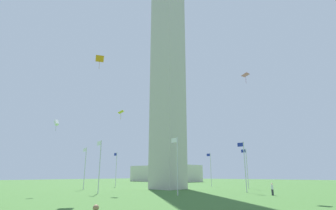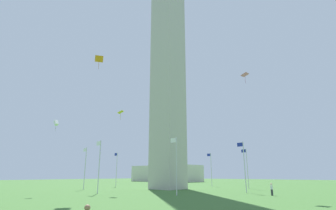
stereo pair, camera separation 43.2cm
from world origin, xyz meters
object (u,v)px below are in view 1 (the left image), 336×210
object	(u,v)px
flagpole_n	(116,168)
distant_building	(165,174)
flagpole_ne	(85,166)
flagpole_nw	(163,168)
flagpole_s	(244,164)
flagpole_se	(177,163)
kite_pink_diamond	(246,75)
flagpole_sw	(247,166)
kite_white_box	(56,123)
kite_yellow_diamond	(121,112)
flagpole_e	(100,164)
person_white_shirt	(272,189)
flagpole_w	(211,168)
kite_orange_diamond	(100,59)
obelisk_monument	(168,69)

from	to	relation	value
flagpole_n	distant_building	xyz separation A→B (m)	(24.30, -46.08, -1.13)
distant_building	flagpole_ne	bearing A→B (deg)	116.78
flagpole_nw	flagpole_s	bearing A→B (deg)	157.50
flagpole_se	kite_pink_diamond	bearing A→B (deg)	-137.86
flagpole_sw	flagpole_nw	xyz separation A→B (m)	(23.24, -0.00, 0.00)
flagpole_n	kite_white_box	world-z (taller)	kite_white_box
flagpole_n	kite_yellow_diamond	size ratio (longest dim) A/B	5.20
flagpole_e	person_white_shirt	bearing A→B (deg)	-148.35
flagpole_n	flagpole_se	distance (m)	30.36
flagpole_w	kite_white_box	size ratio (longest dim) A/B	4.37
flagpole_se	kite_orange_diamond	distance (m)	20.20
flagpole_n	flagpole_nw	size ratio (longest dim) A/B	1.00
distant_building	flagpole_s	bearing A→B (deg)	141.13
flagpole_n	kite_orange_diamond	world-z (taller)	kite_orange_diamond
kite_white_box	kite_yellow_diamond	distance (m)	10.39
flagpole_sw	kite_yellow_diamond	size ratio (longest dim) A/B	5.20
person_white_shirt	flagpole_w	bearing A→B (deg)	-60.32
kite_orange_diamond	kite_yellow_diamond	world-z (taller)	kite_orange_diamond
obelisk_monument	kite_white_box	bearing A→B (deg)	77.51
flagpole_nw	kite_white_box	bearing A→B (deg)	101.64
flagpole_e	kite_orange_diamond	size ratio (longest dim) A/B	3.87
flagpole_sw	kite_pink_diamond	world-z (taller)	kite_pink_diamond
person_white_shirt	distant_building	distance (m)	79.46
flagpole_w	kite_orange_diamond	distance (m)	39.20
obelisk_monument	kite_white_box	world-z (taller)	obelisk_monument
kite_white_box	kite_yellow_diamond	bearing A→B (deg)	-121.46
obelisk_monument	kite_orange_diamond	xyz separation A→B (m)	(-2.08, 19.23, -5.00)
flagpole_sw	kite_white_box	size ratio (longest dim) A/B	4.37
flagpole_nw	person_white_shirt	world-z (taller)	flagpole_nw
flagpole_n	flagpole_nw	distance (m)	12.58
flagpole_w	kite_white_box	bearing A→B (deg)	82.90
flagpole_nw	kite_yellow_diamond	distance (m)	28.91
flagpole_w	flagpole_e	bearing A→B (deg)	90.00
flagpole_w	kite_yellow_diamond	xyz separation A→B (m)	(-0.52, 29.54, 8.77)
flagpole_ne	distant_building	xyz separation A→B (m)	(29.12, -57.70, -1.13)
flagpole_se	kite_pink_diamond	distance (m)	17.21
flagpole_sw	flagpole_se	bearing A→B (deg)	90.00
flagpole_w	kite_pink_diamond	distance (m)	31.57
flagpole_ne	distant_building	size ratio (longest dim) A/B	0.27
person_white_shirt	kite_white_box	size ratio (longest dim) A/B	0.89
obelisk_monument	flagpole_nw	size ratio (longest dim) A/B	6.33
kite_yellow_diamond	flagpole_s	bearing A→B (deg)	-140.52
flagpole_ne	flagpole_w	world-z (taller)	same
flagpole_ne	kite_orange_diamond	xyz separation A→B (m)	(-13.76, 7.61, 16.13)
kite_yellow_diamond	obelisk_monument	bearing A→B (deg)	-88.01
obelisk_monument	flagpole_w	size ratio (longest dim) A/B	6.33
obelisk_monument	flagpole_se	world-z (taller)	obelisk_monument
flagpole_se	flagpole_sw	distance (m)	23.24
flagpole_ne	flagpole_se	distance (m)	23.24
flagpole_sw	flagpole_nw	size ratio (longest dim) A/B	1.00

